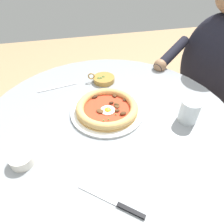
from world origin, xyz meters
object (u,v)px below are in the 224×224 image
(pizza_on_plate, at_px, (108,109))
(water_glass, at_px, (189,113))
(steak_knife, at_px, (120,206))
(diner_person, at_px, (201,92))
(dining_table, at_px, (109,143))
(ramekin_capers, at_px, (22,159))
(fork_utensil, at_px, (58,87))
(cafe_chair_diner, at_px, (214,84))
(olive_pan, at_px, (103,79))

(pizza_on_plate, xyz_separation_m, water_glass, (-0.12, -0.29, 0.02))
(steak_knife, bearing_deg, diner_person, -47.69)
(dining_table, bearing_deg, diner_person, -65.13)
(dining_table, relative_size, pizza_on_plate, 3.44)
(dining_table, distance_m, ramekin_capers, 0.39)
(pizza_on_plate, distance_m, fork_utensil, 0.30)
(water_glass, xyz_separation_m, fork_utensil, (0.35, 0.49, -0.04))
(ramekin_capers, xyz_separation_m, cafe_chair_diner, (0.53, -1.14, -0.23))
(dining_table, xyz_separation_m, diner_person, (0.32, -0.70, -0.05))
(pizza_on_plate, relative_size, steak_knife, 1.85)
(olive_pan, bearing_deg, dining_table, 172.62)
(fork_utensil, bearing_deg, ramekin_capers, 163.62)
(steak_knife, bearing_deg, cafe_chair_diner, -49.99)
(fork_utensil, bearing_deg, olive_pan, -88.92)
(ramekin_capers, height_order, olive_pan, olive_pan)
(ramekin_capers, bearing_deg, diner_person, -64.89)
(pizza_on_plate, xyz_separation_m, steak_knife, (-0.38, 0.05, -0.02))
(water_glass, xyz_separation_m, diner_person, (0.41, -0.40, -0.25))
(pizza_on_plate, relative_size, cafe_chair_diner, 0.33)
(water_glass, bearing_deg, olive_pan, 36.30)
(water_glass, relative_size, ramekin_capers, 1.18)
(steak_knife, xyz_separation_m, olive_pan, (0.62, -0.08, 0.01))
(fork_utensil, bearing_deg, steak_knife, -166.88)
(steak_knife, distance_m, fork_utensil, 0.63)
(pizza_on_plate, distance_m, diner_person, 0.79)
(steak_knife, xyz_separation_m, cafe_chair_diner, (0.74, -0.88, -0.22))
(olive_pan, xyz_separation_m, diner_person, (0.06, -0.66, -0.23))
(pizza_on_plate, bearing_deg, steak_knife, 172.16)
(olive_pan, xyz_separation_m, cafe_chair_diner, (0.12, -0.80, -0.23))
(dining_table, distance_m, olive_pan, 0.32)
(water_glass, distance_m, fork_utensil, 0.60)
(steak_knife, bearing_deg, water_glass, -52.59)
(fork_utensil, bearing_deg, dining_table, -143.43)
(water_glass, bearing_deg, dining_table, 72.62)
(dining_table, xyz_separation_m, cafe_chair_diner, (0.38, -0.83, -0.05))
(pizza_on_plate, distance_m, cafe_chair_diner, 0.93)
(steak_knife, distance_m, cafe_chair_diner, 1.17)
(dining_table, height_order, steak_knife, steak_knife)
(dining_table, distance_m, water_glass, 0.37)
(steak_knife, relative_size, cafe_chair_diner, 0.18)
(pizza_on_plate, bearing_deg, water_glass, -112.25)
(dining_table, relative_size, diner_person, 0.85)
(dining_table, xyz_separation_m, steak_knife, (-0.36, 0.05, 0.17))
(diner_person, bearing_deg, ramekin_capers, 115.11)
(olive_pan, distance_m, fork_utensil, 0.23)
(dining_table, relative_size, fork_utensil, 5.52)
(olive_pan, bearing_deg, diner_person, -84.86)
(steak_knife, bearing_deg, pizza_on_plate, -7.84)
(dining_table, bearing_deg, olive_pan, -7.38)
(ramekin_capers, xyz_separation_m, diner_person, (0.47, -1.01, -0.23))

